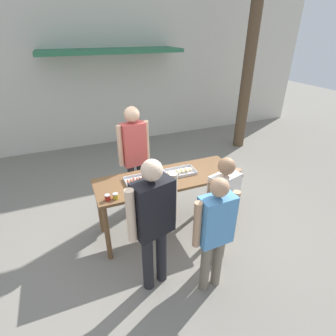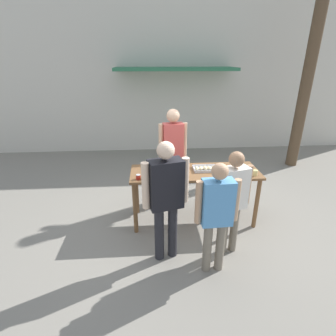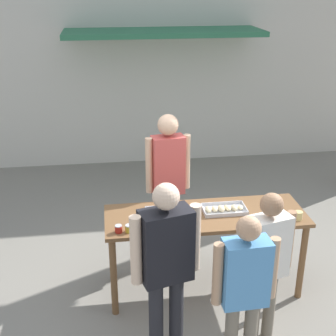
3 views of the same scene
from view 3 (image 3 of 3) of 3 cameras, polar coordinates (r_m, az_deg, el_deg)
name	(u,v)px [view 3 (image 3 of 3)]	position (r m, az deg, el deg)	size (l,w,h in m)	color
ground_plane	(203,287)	(5.47, 4.31, -14.30)	(24.00, 24.00, 0.00)	gray
building_facade_back	(160,37)	(8.36, -1.01, 15.62)	(12.00, 1.11, 4.50)	beige
serving_table	(205,224)	(5.02, 4.58, -6.87)	(2.12, 0.73, 0.94)	brown
food_tray_sausages	(163,214)	(4.92, -0.57, -5.59)	(0.36, 0.28, 0.04)	silver
food_tray_buns	(224,209)	(5.03, 6.80, -4.99)	(0.46, 0.27, 0.07)	silver
condiment_jar_mustard	(119,229)	(4.63, -6.05, -7.39)	(0.07, 0.07, 0.08)	#B22319
condiment_jar_ketchup	(129,229)	(4.62, -4.80, -7.36)	(0.07, 0.07, 0.08)	gold
beer_cup	(298,216)	(5.00, 15.61, -5.61)	(0.08, 0.08, 0.09)	#DBC67A
person_server_behind_table	(168,173)	(5.44, 0.00, -0.67)	(0.53, 0.25, 1.84)	#232328
person_customer_holding_hotdog	(166,259)	(4.06, -0.23, -10.99)	(0.62, 0.34, 1.73)	#232328
person_customer_with_cup	(267,257)	(4.34, 11.95, -10.59)	(0.52, 0.30, 1.57)	#756B5B
person_customer_waiting_in_line	(244,284)	(4.00, 9.31, -13.82)	(0.55, 0.23, 1.55)	#756B5B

